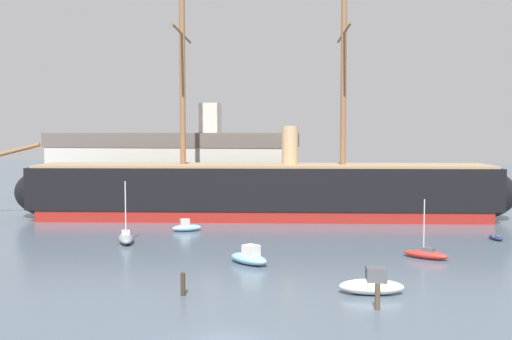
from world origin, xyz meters
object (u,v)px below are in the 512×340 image
at_px(motorboat_foreground_right, 372,285).
at_px(mooring_piling_nearest, 378,297).
at_px(sailboat_mid_right, 426,254).
at_px(tall_ship, 263,190).
at_px(dockside_warehouse_left, 173,167).
at_px(sailboat_mid_left, 126,238).
at_px(sailboat_far_left, 124,205).
at_px(motorboat_alongside_bow, 187,227).
at_px(dinghy_alongside_stern, 496,238).
at_px(mooring_piling_left_pair, 183,284).
at_px(motorboat_near_centre, 249,257).

distance_m(motorboat_foreground_right, mooring_piling_nearest, 3.77).
bearing_deg(sailboat_mid_right, motorboat_foreground_right, -111.81).
relative_size(tall_ship, dockside_warehouse_left, 1.65).
relative_size(sailboat_mid_left, sailboat_far_left, 1.09).
relative_size(motorboat_foreground_right, motorboat_alongside_bow, 1.29).
xyz_separation_m(motorboat_foreground_right, sailboat_mid_left, (-25.48, 16.00, -0.14)).
bearing_deg(sailboat_mid_right, motorboat_alongside_bow, 157.38).
height_order(tall_ship, sailboat_mid_right, tall_ship).
xyz_separation_m(dinghy_alongside_stern, mooring_piling_nearest, (-13.69, -28.06, 0.63)).
height_order(sailboat_mid_left, motorboat_alongside_bow, sailboat_mid_left).
bearing_deg(motorboat_foreground_right, motorboat_alongside_bow, 131.20).
bearing_deg(mooring_piling_left_pair, mooring_piling_nearest, -4.35).
height_order(dinghy_alongside_stern, sailboat_far_left, sailboat_far_left).
height_order(motorboat_alongside_bow, mooring_piling_left_pair, mooring_piling_left_pair).
distance_m(sailboat_mid_right, sailboat_far_left, 51.30).
xyz_separation_m(sailboat_mid_left, dinghy_alongside_stern, (39.41, 8.30, -0.30)).
bearing_deg(tall_ship, motorboat_alongside_bow, -121.47).
bearing_deg(mooring_piling_left_pair, motorboat_near_centre, 74.99).
bearing_deg(motorboat_foreground_right, mooring_piling_left_pair, -168.63).
xyz_separation_m(motorboat_near_centre, dinghy_alongside_stern, (24.55, 16.23, -0.37)).
distance_m(sailboat_far_left, mooring_piling_nearest, 59.37).
bearing_deg(sailboat_far_left, mooring_piling_left_pair, -63.04).
distance_m(tall_ship, motorboat_near_centre, 28.37).
bearing_deg(dinghy_alongside_stern, tall_ship, 157.06).
xyz_separation_m(sailboat_mid_left, motorboat_alongside_bow, (4.33, 8.16, -0.04)).
bearing_deg(sailboat_far_left, tall_ship, -16.39).
xyz_separation_m(motorboat_alongside_bow, dockside_warehouse_left, (-10.72, 28.37, 5.34)).
height_order(sailboat_mid_left, sailboat_far_left, sailboat_mid_left).
relative_size(motorboat_alongside_bow, sailboat_far_left, 0.63).
xyz_separation_m(sailboat_mid_right, mooring_piling_nearest, (-5.02, -16.92, 0.41)).
relative_size(motorboat_alongside_bow, dinghy_alongside_stern, 1.63).
height_order(motorboat_foreground_right, sailboat_far_left, sailboat_far_left).
xyz_separation_m(mooring_piling_nearest, dockside_warehouse_left, (-32.12, 56.30, 4.98)).
distance_m(mooring_piling_left_pair, dockside_warehouse_left, 58.44).
bearing_deg(motorboat_foreground_right, dockside_warehouse_left, 121.24).
xyz_separation_m(tall_ship, dinghy_alongside_stern, (27.80, -11.77, -3.61)).
height_order(sailboat_far_left, mooring_piling_left_pair, sailboat_far_left).
height_order(mooring_piling_nearest, mooring_piling_left_pair, mooring_piling_nearest).
height_order(sailboat_mid_left, dinghy_alongside_stern, sailboat_mid_left).
bearing_deg(sailboat_mid_right, dinghy_alongside_stern, 52.11).
height_order(mooring_piling_nearest, dockside_warehouse_left, dockside_warehouse_left).
bearing_deg(tall_ship, motorboat_near_centre, -83.37).
distance_m(motorboat_foreground_right, motorboat_alongside_bow, 32.11).
xyz_separation_m(dinghy_alongside_stern, mooring_piling_left_pair, (-27.44, -27.01, 0.57)).
bearing_deg(dinghy_alongside_stern, sailboat_mid_left, -168.11).
bearing_deg(mooring_piling_nearest, sailboat_mid_left, 142.47).
height_order(sailboat_mid_right, mooring_piling_left_pair, sailboat_mid_right).
xyz_separation_m(motorboat_foreground_right, sailboat_mid_right, (5.26, 13.15, -0.23)).
height_order(tall_ship, sailboat_far_left, tall_ship).
relative_size(sailboat_mid_right, mooring_piling_nearest, 3.16).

